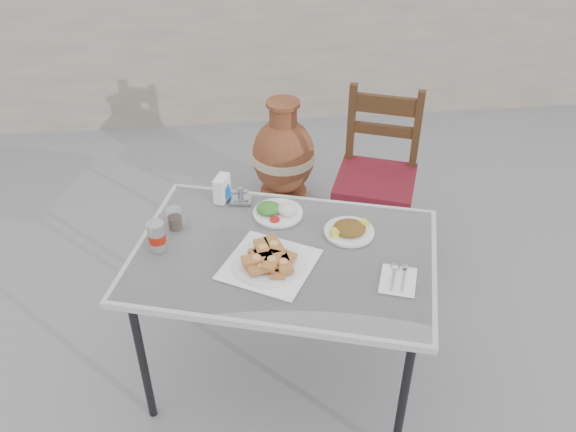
{
  "coord_description": "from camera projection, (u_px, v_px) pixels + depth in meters",
  "views": [
    {
      "loc": [
        -0.06,
        -1.9,
        2.17
      ],
      "look_at": [
        0.15,
        -0.05,
        0.83
      ],
      "focal_mm": 38.0,
      "sensor_mm": 36.0,
      "label": 1
    }
  ],
  "objects": [
    {
      "name": "pide_plate",
      "position": [
        269.0,
        259.0,
        2.25
      ],
      "size": [
        0.43,
        0.43,
        0.06
      ],
      "rotation": [
        0.0,
        0.0,
        -0.52
      ],
      "color": "white",
      "rests_on": "cafe_table"
    },
    {
      "name": "soda_can",
      "position": [
        157.0,
        236.0,
        2.3
      ],
      "size": [
        0.07,
        0.07,
        0.12
      ],
      "color": "silver",
      "rests_on": "cafe_table"
    },
    {
      "name": "ground",
      "position": [
        254.0,
        357.0,
        2.81
      ],
      "size": [
        80.0,
        80.0,
        0.0
      ],
      "primitive_type": "plane",
      "color": "slate",
      "rests_on": "ground"
    },
    {
      "name": "back_wall",
      "position": [
        228.0,
        42.0,
        4.47
      ],
      "size": [
        6.0,
        0.25,
        1.2
      ],
      "primitive_type": "cube",
      "color": "#A99D8D",
      "rests_on": "ground"
    },
    {
      "name": "salad_rice_plate",
      "position": [
        277.0,
        211.0,
        2.52
      ],
      "size": [
        0.21,
        0.21,
        0.05
      ],
      "color": "white",
      "rests_on": "cafe_table"
    },
    {
      "name": "terracotta_urn",
      "position": [
        283.0,
        156.0,
        3.68
      ],
      "size": [
        0.39,
        0.39,
        0.67
      ],
      "color": "brown",
      "rests_on": "ground"
    },
    {
      "name": "cutlery_napkin",
      "position": [
        398.0,
        278.0,
        2.2
      ],
      "size": [
        0.18,
        0.2,
        0.01
      ],
      "rotation": [
        0.0,
        0.0,
        -0.35
      ],
      "color": "white",
      "rests_on": "cafe_table"
    },
    {
      "name": "condiment_caddy",
      "position": [
        241.0,
        197.0,
        2.59
      ],
      "size": [
        0.1,
        0.08,
        0.06
      ],
      "rotation": [
        0.0,
        0.0,
        -0.15
      ],
      "color": "#ADADB4",
      "rests_on": "cafe_table"
    },
    {
      "name": "chair",
      "position": [
        377.0,
        175.0,
        3.21
      ],
      "size": [
        0.52,
        0.52,
        0.91
      ],
      "rotation": [
        0.0,
        0.0,
        -0.37
      ],
      "color": "#32190D",
      "rests_on": "ground"
    },
    {
      "name": "napkin_holder",
      "position": [
        222.0,
        189.0,
        2.59
      ],
      "size": [
        0.08,
        0.1,
        0.11
      ],
      "rotation": [
        0.0,
        0.0,
        -0.4
      ],
      "color": "white",
      "rests_on": "cafe_table"
    },
    {
      "name": "cola_glass",
      "position": [
        175.0,
        220.0,
        2.43
      ],
      "size": [
        0.06,
        0.06,
        0.09
      ],
      "color": "white",
      "rests_on": "cafe_table"
    },
    {
      "name": "salad_chopped_plate",
      "position": [
        349.0,
        229.0,
        2.41
      ],
      "size": [
        0.2,
        0.2,
        0.04
      ],
      "color": "white",
      "rests_on": "cafe_table"
    },
    {
      "name": "cafe_table",
      "position": [
        284.0,
        261.0,
        2.36
      ],
      "size": [
        1.33,
        1.09,
        0.7
      ],
      "rotation": [
        0.0,
        0.0,
        -0.3
      ],
      "color": "black",
      "rests_on": "ground"
    }
  ]
}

